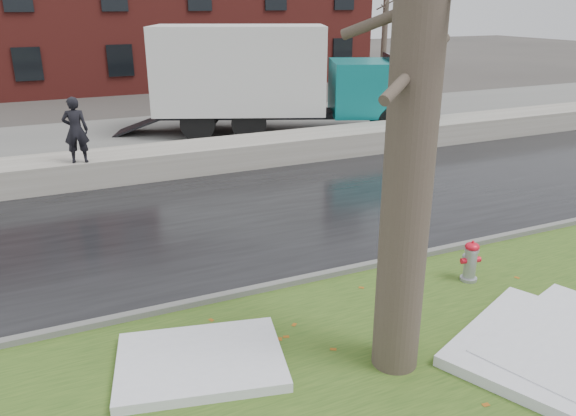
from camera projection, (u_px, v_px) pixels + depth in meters
name	position (u px, v px, depth m)	size (l,w,h in m)	color
ground	(370.00, 301.00, 9.26)	(120.00, 120.00, 0.00)	#47423D
verge	(416.00, 339.00, 8.19)	(60.00, 4.50, 0.04)	#284818
road	(267.00, 213.00, 13.10)	(60.00, 7.00, 0.03)	black
parking_lot	(178.00, 138.00, 20.37)	(60.00, 9.00, 0.03)	slate
curb	(340.00, 272.00, 10.09)	(60.00, 0.15, 0.14)	slate
snowbank	(213.00, 156.00, 16.57)	(60.00, 1.60, 0.75)	#A09C92
bg_tree_right	(385.00, 25.00, 34.83)	(1.40, 1.62, 6.50)	brown
fire_hydrant	(471.00, 259.00, 9.74)	(0.37, 0.33, 0.75)	#96989E
tree	(416.00, 74.00, 6.31)	(1.44, 1.63, 7.62)	brown
box_truck	(274.00, 78.00, 20.44)	(11.48, 6.27, 3.89)	black
worker	(76.00, 130.00, 14.19)	(0.62, 0.41, 1.69)	black
snow_patch_near	(544.00, 348.00, 7.80)	(2.60, 2.00, 0.16)	silver
snow_patch_far	(201.00, 361.00, 7.53)	(2.20, 1.60, 0.14)	silver
snow_patch_side	(575.00, 343.00, 7.89)	(2.80, 1.80, 0.18)	silver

